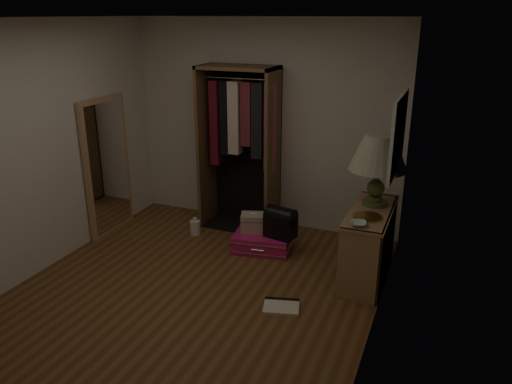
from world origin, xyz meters
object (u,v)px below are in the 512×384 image
(pink_suitcase, at_px, (262,241))
(table_lamp, at_px, (379,154))
(train_case, at_px, (254,222))
(floor_mirror, at_px, (107,166))
(white_jug, at_px, (195,227))
(console_bookshelf, at_px, (369,241))
(black_bag, at_px, (281,222))
(open_wardrobe, at_px, (241,135))

(pink_suitcase, height_order, table_lamp, table_lamp)
(pink_suitcase, height_order, train_case, train_case)
(floor_mirror, relative_size, white_jug, 7.54)
(floor_mirror, relative_size, train_case, 4.61)
(console_bookshelf, xyz_separation_m, floor_mirror, (-3.24, -0.04, 0.46))
(console_bookshelf, xyz_separation_m, pink_suitcase, (-1.25, 0.14, -0.29))
(table_lamp, bearing_deg, black_bag, -179.93)
(train_case, distance_m, black_bag, 0.35)
(train_case, height_order, table_lamp, table_lamp)
(pink_suitcase, relative_size, white_jug, 3.24)
(train_case, bearing_deg, open_wardrobe, 107.36)
(open_wardrobe, bearing_deg, floor_mirror, -152.33)
(console_bookshelf, xyz_separation_m, black_bag, (-1.03, 0.14, -0.00))
(floor_mirror, distance_m, white_jug, 1.32)
(pink_suitcase, height_order, white_jug, white_jug)
(train_case, xyz_separation_m, table_lamp, (1.37, -0.04, 0.98))
(table_lamp, height_order, white_jug, table_lamp)
(console_bookshelf, bearing_deg, floor_mirror, -179.26)
(train_case, bearing_deg, console_bookshelf, -26.19)
(table_lamp, bearing_deg, floor_mirror, -176.80)
(pink_suitcase, height_order, black_bag, black_bag)
(open_wardrobe, xyz_separation_m, pink_suitcase, (0.52, -0.59, -1.10))
(open_wardrobe, xyz_separation_m, white_jug, (-0.42, -0.51, -1.11))
(floor_mirror, distance_m, table_lamp, 3.28)
(black_bag, bearing_deg, table_lamp, 11.35)
(pink_suitcase, bearing_deg, open_wardrobe, 122.73)
(console_bookshelf, bearing_deg, table_lamp, 88.45)
(pink_suitcase, relative_size, train_case, 1.98)
(console_bookshelf, relative_size, black_bag, 2.98)
(black_bag, xyz_separation_m, white_jug, (-1.16, 0.08, -0.30))
(white_jug, bearing_deg, black_bag, -4.00)
(table_lamp, bearing_deg, console_bookshelf, -91.55)
(pink_suitcase, xyz_separation_m, table_lamp, (1.25, -0.00, 1.19))
(open_wardrobe, relative_size, pink_suitcase, 2.80)
(train_case, bearing_deg, white_jug, 158.45)
(open_wardrobe, distance_m, floor_mirror, 1.70)
(train_case, xyz_separation_m, white_jug, (-0.82, 0.04, -0.22))
(console_bookshelf, bearing_deg, train_case, 172.54)
(floor_mirror, bearing_deg, open_wardrobe, 27.67)
(white_jug, bearing_deg, pink_suitcase, -4.81)
(train_case, relative_size, black_bag, 0.98)
(floor_mirror, bearing_deg, train_case, 6.74)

